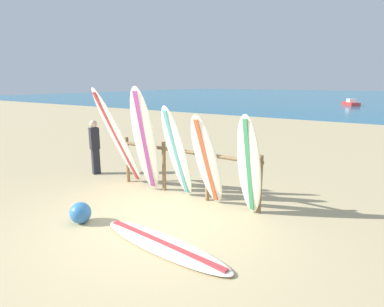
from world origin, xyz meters
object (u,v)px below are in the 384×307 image
(surfboard_leaning_center, at_px, (207,162))
(beach_ball, at_px, (80,213))
(surfboard_leaning_left, at_px, (145,141))
(surfboard_leaning_center_left, at_px, (177,153))
(small_boat_offshore, at_px, (351,103))
(surfboard_lying_on_sand, at_px, (163,244))
(surfboard_rack, at_px, (185,163))
(surfboard_leaning_far_left, at_px, (118,139))
(surfboard_leaning_center_right, at_px, (249,166))
(beachgoer_standing, at_px, (95,145))

(surfboard_leaning_center, bearing_deg, beach_ball, -131.42)
(surfboard_leaning_left, height_order, surfboard_leaning_center_left, surfboard_leaning_left)
(small_boat_offshore, relative_size, beach_ball, 7.66)
(surfboard_lying_on_sand, height_order, small_boat_offshore, small_boat_offshore)
(surfboard_leaning_left, height_order, surfboard_leaning_center, surfboard_leaning_left)
(surfboard_rack, relative_size, surfboard_leaning_center_left, 1.76)
(surfboard_leaning_center_left, height_order, surfboard_lying_on_sand, surfboard_leaning_center_left)
(beach_ball, bearing_deg, surfboard_lying_on_sand, 5.16)
(surfboard_leaning_far_left, distance_m, surfboard_lying_on_sand, 3.34)
(surfboard_leaning_left, xyz_separation_m, beach_ball, (0.03, -1.84, -1.04))
(surfboard_leaning_center, xyz_separation_m, surfboard_leaning_center_right, (0.84, 0.11, 0.01))
(surfboard_leaning_far_left, xyz_separation_m, surfboard_leaning_center_right, (3.30, 0.12, -0.22))
(small_boat_offshore, bearing_deg, surfboard_leaning_center_right, -85.85)
(surfboard_rack, relative_size, surfboard_lying_on_sand, 1.39)
(surfboard_leaning_far_left, xyz_separation_m, small_boat_offshore, (0.88, 33.51, -0.97))
(surfboard_leaning_far_left, bearing_deg, beach_ball, -64.93)
(surfboard_leaning_far_left, relative_size, small_boat_offshore, 0.82)
(surfboard_leaning_center_left, bearing_deg, surfboard_lying_on_sand, -60.56)
(surfboard_rack, height_order, beachgoer_standing, beachgoer_standing)
(surfboard_leaning_far_left, relative_size, surfboard_leaning_center_right, 1.22)
(surfboard_leaning_left, xyz_separation_m, surfboard_leaning_center_left, (0.82, 0.09, -0.19))
(surfboard_rack, height_order, surfboard_leaning_left, surfboard_leaning_left)
(surfboard_leaning_left, xyz_separation_m, surfboard_lying_on_sand, (1.82, -1.68, -1.20))
(surfboard_leaning_center, relative_size, beach_ball, 5.07)
(surfboard_leaning_far_left, bearing_deg, surfboard_lying_on_sand, -32.00)
(surfboard_rack, relative_size, surfboard_leaning_center_right, 1.83)
(surfboard_leaning_far_left, height_order, beach_ball, surfboard_leaning_far_left)
(surfboard_leaning_center_left, distance_m, surfboard_leaning_center_right, 1.66)
(small_boat_offshore, bearing_deg, surfboard_lying_on_sand, -87.13)
(surfboard_rack, distance_m, surfboard_leaning_left, 1.02)
(surfboard_leaning_center_left, bearing_deg, surfboard_leaning_far_left, -175.98)
(surfboard_leaning_center_left, relative_size, beach_ball, 5.36)
(surfboard_rack, relative_size, beachgoer_standing, 2.42)
(surfboard_leaning_center_left, distance_m, beach_ball, 2.26)
(surfboard_lying_on_sand, relative_size, beach_ball, 6.79)
(surfboard_leaning_center, xyz_separation_m, surfboard_lying_on_sand, (0.19, -1.66, -0.96))
(surfboard_leaning_center_left, height_order, beach_ball, surfboard_leaning_center_left)
(beachgoer_standing, bearing_deg, surfboard_leaning_far_left, -17.75)
(surfboard_lying_on_sand, bearing_deg, surfboard_rack, 116.20)
(beach_ball, bearing_deg, beachgoer_standing, 135.15)
(surfboard_leaning_far_left, height_order, surfboard_leaning_center, surfboard_leaning_far_left)
(surfboard_rack, relative_size, surfboard_leaning_far_left, 1.51)
(surfboard_leaning_center_left, distance_m, surfboard_lying_on_sand, 2.27)
(surfboard_leaning_left, height_order, small_boat_offshore, surfboard_leaning_left)
(surfboard_leaning_far_left, xyz_separation_m, surfboard_leaning_center, (2.46, 0.01, -0.23))
(surfboard_leaning_center_left, height_order, surfboard_leaning_center_right, surfboard_leaning_center_left)
(surfboard_leaning_left, distance_m, beach_ball, 2.11)
(surfboard_leaning_center_right, height_order, small_boat_offshore, surfboard_leaning_center_right)
(beach_ball, bearing_deg, surfboard_leaning_left, 90.78)
(surfboard_leaning_far_left, xyz_separation_m, beachgoer_standing, (-1.44, 0.46, -0.38))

